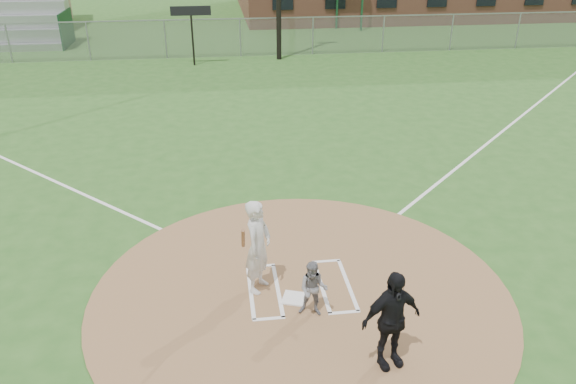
{
  "coord_description": "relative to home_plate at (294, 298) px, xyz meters",
  "views": [
    {
      "loc": [
        -1.46,
        -9.15,
        6.76
      ],
      "look_at": [
        0.0,
        2.0,
        1.3
      ],
      "focal_mm": 35.0,
      "sensor_mm": 36.0,
      "label": 1
    }
  ],
  "objects": [
    {
      "name": "ground",
      "position": [
        0.16,
        0.2,
        -0.03
      ],
      "size": [
        140.0,
        140.0,
        0.0
      ],
      "primitive_type": "plane",
      "color": "#2A591E",
      "rests_on": "ground"
    },
    {
      "name": "dirt_circle",
      "position": [
        0.16,
        0.2,
        -0.02
      ],
      "size": [
        8.4,
        8.4,
        0.02
      ],
      "primitive_type": "cylinder",
      "color": "#986F47",
      "rests_on": "ground"
    },
    {
      "name": "home_plate",
      "position": [
        0.0,
        0.0,
        0.0
      ],
      "size": [
        0.57,
        0.57,
        0.03
      ],
      "primitive_type": "cube",
      "rotation": [
        0.0,
        0.0,
        -0.35
      ],
      "color": "white",
      "rests_on": "dirt_circle"
    },
    {
      "name": "foul_line_first",
      "position": [
        9.16,
        9.2,
        -0.03
      ],
      "size": [
        17.04,
        17.04,
        0.01
      ],
      "primitive_type": "cube",
      "rotation": [
        0.0,
        0.0,
        -0.79
      ],
      "color": "white",
      "rests_on": "ground"
    },
    {
      "name": "catcher",
      "position": [
        0.29,
        -0.5,
        0.55
      ],
      "size": [
        0.65,
        0.57,
        1.13
      ],
      "primitive_type": "imported",
      "rotation": [
        0.0,
        0.0,
        -0.29
      ],
      "color": "slate",
      "rests_on": "dirt_circle"
    },
    {
      "name": "umpire",
      "position": [
        1.31,
        -1.95,
        0.89
      ],
      "size": [
        1.13,
        0.68,
        1.81
      ],
      "primitive_type": "imported",
      "rotation": [
        0.0,
        0.0,
        0.24
      ],
      "color": "black",
      "rests_on": "dirt_circle"
    },
    {
      "name": "batters_boxes",
      "position": [
        0.16,
        0.35,
        -0.01
      ],
      "size": [
        2.08,
        1.88,
        0.01
      ],
      "color": "white",
      "rests_on": "dirt_circle"
    },
    {
      "name": "batter_at_plate",
      "position": [
        -0.66,
        0.46,
        0.97
      ],
      "size": [
        0.75,
        1.13,
        1.97
      ],
      "color": "silver",
      "rests_on": "dirt_circle"
    },
    {
      "name": "outfield_fence",
      "position": [
        0.16,
        22.2,
        0.98
      ],
      "size": [
        56.08,
        0.08,
        2.03
      ],
      "color": "slate",
      "rests_on": "ground"
    },
    {
      "name": "bleachers",
      "position": [
        -12.84,
        26.4,
        1.55
      ],
      "size": [
        6.08,
        3.2,
        3.2
      ],
      "color": "#B7BABF",
      "rests_on": "ground"
    },
    {
      "name": "scoreboard_sign",
      "position": [
        -2.34,
        20.4,
        2.35
      ],
      "size": [
        2.0,
        0.1,
        2.93
      ],
      "color": "black",
      "rests_on": "ground"
    }
  ]
}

